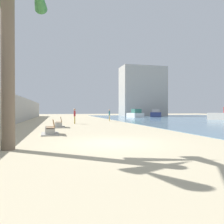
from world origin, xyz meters
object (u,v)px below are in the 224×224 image
person_standing (109,114)px  boat_far_right (156,114)px  bench_near (51,131)px  boat_outer (135,114)px  person_walking (75,115)px  palm_tree (8,12)px  bench_far (59,125)px

person_standing → boat_far_right: (15.18, 16.64, -0.29)m
bench_near → person_standing: (7.72, 15.85, 0.75)m
boat_outer → boat_far_right: boat_outer is taller
person_walking → boat_outer: (14.20, 18.64, -0.35)m
person_walking → boat_far_right: bearing=46.8°
bench_near → palm_tree: bearing=-105.6°
bench_far → person_standing: (7.14, 10.02, 0.75)m
palm_tree → bench_near: (1.49, 5.35, -5.29)m
person_standing → boat_outer: bearing=56.6°
person_walking → bench_near: bearing=-102.6°
palm_tree → boat_far_right: bearing=57.2°
boat_outer → boat_far_right: bearing=26.8°
palm_tree → bench_near: palm_tree is taller
palm_tree → bench_near: size_ratio=3.66×
bench_near → person_walking: (2.39, 10.66, 0.81)m
bench_near → person_walking: size_ratio=1.21×
boat_outer → person_standing: bearing=-123.4°
bench_near → person_walking: person_walking is taller
bench_far → boat_far_right: bearing=50.1°
person_standing → boat_outer: 16.12m
palm_tree → person_standing: 23.55m
bench_far → boat_far_right: 34.77m
palm_tree → bench_far: size_ratio=3.71×
palm_tree → boat_far_right: palm_tree is taller
bench_far → palm_tree: bearing=-100.5°
person_walking → boat_far_right: (20.51, 21.83, -0.35)m
palm_tree → bench_far: 12.54m
bench_near → boat_far_right: (22.90, 32.49, 0.46)m
person_standing → boat_outer: (8.87, 13.45, -0.29)m
person_walking → boat_far_right: 29.96m
bench_far → boat_far_right: boat_far_right is taller
boat_outer → palm_tree: bearing=-117.6°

